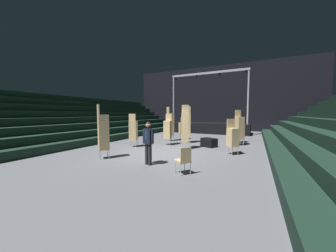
% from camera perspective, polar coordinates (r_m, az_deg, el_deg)
% --- Properties ---
extents(ground_plane, '(22.00, 30.00, 0.10)m').
position_cam_1_polar(ground_plane, '(9.21, -3.14, -9.24)').
color(ground_plane, '#515459').
extents(arena_end_wall, '(22.00, 0.30, 8.00)m').
position_cam_1_polar(arena_end_wall, '(23.29, 15.61, 8.66)').
color(arena_end_wall, black).
rests_on(arena_end_wall, ground_plane).
extents(bleacher_bank_left, '(6.00, 24.00, 3.60)m').
position_cam_1_polar(bleacher_bank_left, '(15.23, -28.29, 2.56)').
color(bleacher_bank_left, black).
rests_on(bleacher_bank_left, ground_plane).
extents(stage_riser, '(7.99, 3.01, 6.19)m').
position_cam_1_polar(stage_riser, '(19.59, 13.34, -0.25)').
color(stage_riser, black).
rests_on(stage_riser, ground_plane).
extents(man_with_tie, '(0.57, 0.32, 1.74)m').
position_cam_1_polar(man_with_tie, '(7.13, -6.43, -4.69)').
color(man_with_tie, black).
rests_on(man_with_tie, ground_plane).
extents(chair_stack_front_left, '(0.61, 0.61, 2.48)m').
position_cam_1_polar(chair_stack_front_left, '(8.59, -20.19, -1.74)').
color(chair_stack_front_left, '#B2B5BA').
rests_on(chair_stack_front_left, ground_plane).
extents(chair_stack_front_right, '(0.56, 0.56, 2.05)m').
position_cam_1_polar(chair_stack_front_right, '(11.16, -11.15, -1.37)').
color(chair_stack_front_right, '#B2B5BA').
rests_on(chair_stack_front_right, ground_plane).
extents(chair_stack_mid_left, '(0.62, 0.62, 2.31)m').
position_cam_1_polar(chair_stack_mid_left, '(12.38, 22.02, -0.48)').
color(chair_stack_mid_left, '#B2B5BA').
rests_on(chair_stack_mid_left, ground_plane).
extents(chair_stack_mid_right, '(0.57, 0.57, 2.56)m').
position_cam_1_polar(chair_stack_mid_right, '(10.34, 5.58, -0.33)').
color(chair_stack_mid_right, '#B2B5BA').
rests_on(chair_stack_mid_right, ground_plane).
extents(chair_stack_mid_centre, '(0.49, 0.49, 2.05)m').
position_cam_1_polar(chair_stack_mid_centre, '(11.64, -0.10, -1.08)').
color(chair_stack_mid_centre, '#B2B5BA').
rests_on(chair_stack_mid_centre, ground_plane).
extents(chair_stack_rear_left, '(0.62, 0.62, 2.56)m').
position_cam_1_polar(chair_stack_rear_left, '(13.33, 0.75, 0.66)').
color(chair_stack_rear_left, '#B2B5BA').
rests_on(chair_stack_rear_left, ground_plane).
extents(chair_stack_rear_right, '(0.62, 0.62, 1.79)m').
position_cam_1_polar(chair_stack_rear_right, '(13.54, 22.27, -1.19)').
color(chair_stack_rear_right, '#B2B5BA').
rests_on(chair_stack_rear_right, ground_plane).
extents(chair_stack_rear_centre, '(0.62, 0.62, 1.79)m').
position_cam_1_polar(chair_stack_rear_centre, '(14.33, 4.59, -0.63)').
color(chair_stack_rear_centre, '#B2B5BA').
rests_on(chair_stack_rear_centre, ground_plane).
extents(chair_stack_aisle_left, '(0.62, 0.62, 1.79)m').
position_cam_1_polar(chair_stack_aisle_left, '(9.46, 20.11, -3.27)').
color(chair_stack_aisle_left, '#B2B5BA').
rests_on(chair_stack_aisle_left, ground_plane).
extents(chair_stack_aisle_right, '(0.57, 0.57, 2.56)m').
position_cam_1_polar(chair_stack_aisle_right, '(12.55, 6.29, 0.43)').
color(chair_stack_aisle_right, '#B2B5BA').
rests_on(chair_stack_aisle_right, ground_plane).
extents(equipment_road_case, '(1.08, 0.95, 0.54)m').
position_cam_1_polar(equipment_road_case, '(11.29, 13.08, -5.22)').
color(equipment_road_case, black).
rests_on(equipment_road_case, ground_plane).
extents(loose_chair_near_man, '(0.62, 0.62, 0.95)m').
position_cam_1_polar(loose_chair_near_man, '(6.11, 5.12, -10.49)').
color(loose_chair_near_man, '#B2B5BA').
rests_on(loose_chair_near_man, ground_plane).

